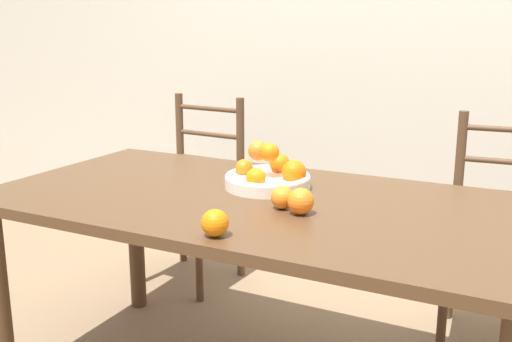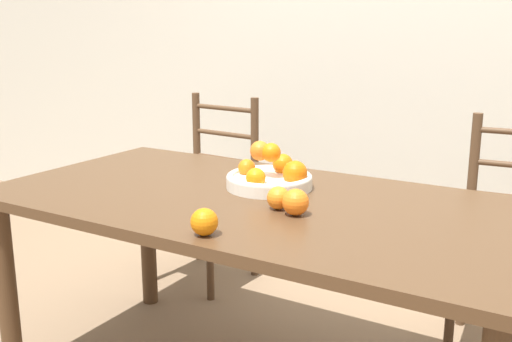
% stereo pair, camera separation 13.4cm
% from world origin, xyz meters
% --- Properties ---
extents(wall_back, '(8.00, 0.06, 2.60)m').
position_xyz_m(wall_back, '(0.00, 1.51, 1.30)').
color(wall_back, beige).
rests_on(wall_back, ground_plane).
extents(dining_table, '(1.78, 0.91, 0.72)m').
position_xyz_m(dining_table, '(0.00, 0.00, 0.63)').
color(dining_table, '#4C331E').
rests_on(dining_table, ground_plane).
extents(fruit_bowl, '(0.30, 0.30, 0.16)m').
position_xyz_m(fruit_bowl, '(-0.02, 0.13, 0.76)').
color(fruit_bowl, silver).
rests_on(fruit_bowl, dining_table).
extents(orange_loose_0, '(0.07, 0.07, 0.07)m').
position_xyz_m(orange_loose_0, '(0.06, -0.38, 0.76)').
color(orange_loose_0, orange).
rests_on(orange_loose_0, dining_table).
extents(orange_loose_1, '(0.07, 0.07, 0.07)m').
position_xyz_m(orange_loose_1, '(0.12, -0.07, 0.76)').
color(orange_loose_1, orange).
rests_on(orange_loose_1, dining_table).
extents(orange_loose_2, '(0.08, 0.08, 0.08)m').
position_xyz_m(orange_loose_2, '(0.19, -0.10, 0.76)').
color(orange_loose_2, orange).
rests_on(orange_loose_2, dining_table).
extents(chair_left, '(0.45, 0.43, 0.92)m').
position_xyz_m(chair_left, '(-0.75, 0.78, 0.46)').
color(chair_left, '#513823').
rests_on(chair_left, ground_plane).
extents(chair_right, '(0.45, 0.43, 0.92)m').
position_xyz_m(chair_right, '(0.69, 0.78, 0.46)').
color(chair_right, '#513823').
rests_on(chair_right, ground_plane).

